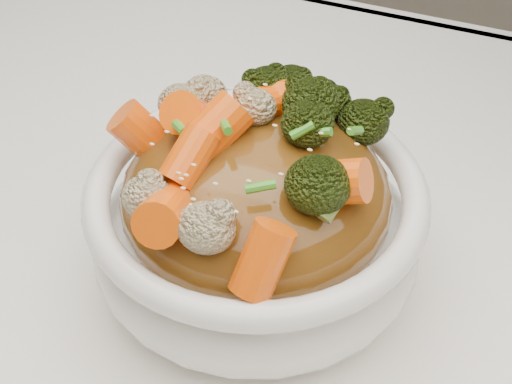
% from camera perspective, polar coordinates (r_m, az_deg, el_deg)
% --- Properties ---
extents(tablecloth, '(1.20, 0.80, 0.04)m').
position_cam_1_polar(tablecloth, '(0.51, -0.17, -7.90)').
color(tablecloth, white).
rests_on(tablecloth, dining_table).
extents(bowl, '(0.21, 0.21, 0.08)m').
position_cam_1_polar(bowl, '(0.46, -0.00, -2.94)').
color(bowl, white).
rests_on(bowl, tablecloth).
extents(sauce_base, '(0.17, 0.17, 0.09)m').
position_cam_1_polar(sauce_base, '(0.44, -0.00, -0.28)').
color(sauce_base, '#603810').
rests_on(sauce_base, bowl).
extents(carrots, '(0.17, 0.17, 0.05)m').
position_cam_1_polar(carrots, '(0.41, -0.00, 6.15)').
color(carrots, '#FC5B08').
rests_on(carrots, sauce_base).
extents(broccoli, '(0.17, 0.17, 0.04)m').
position_cam_1_polar(broccoli, '(0.41, -0.00, 6.04)').
color(broccoli, black).
rests_on(broccoli, sauce_base).
extents(cauliflower, '(0.17, 0.17, 0.04)m').
position_cam_1_polar(cauliflower, '(0.41, -0.00, 5.82)').
color(cauliflower, tan).
rests_on(cauliflower, sauce_base).
extents(scallions, '(0.13, 0.13, 0.02)m').
position_cam_1_polar(scallions, '(0.40, -0.00, 6.27)').
color(scallions, '#3B8D20').
rests_on(scallions, sauce_base).
extents(sesame_seeds, '(0.15, 0.15, 0.01)m').
position_cam_1_polar(sesame_seeds, '(0.40, -0.00, 6.27)').
color(sesame_seeds, beige).
rests_on(sesame_seeds, sauce_base).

